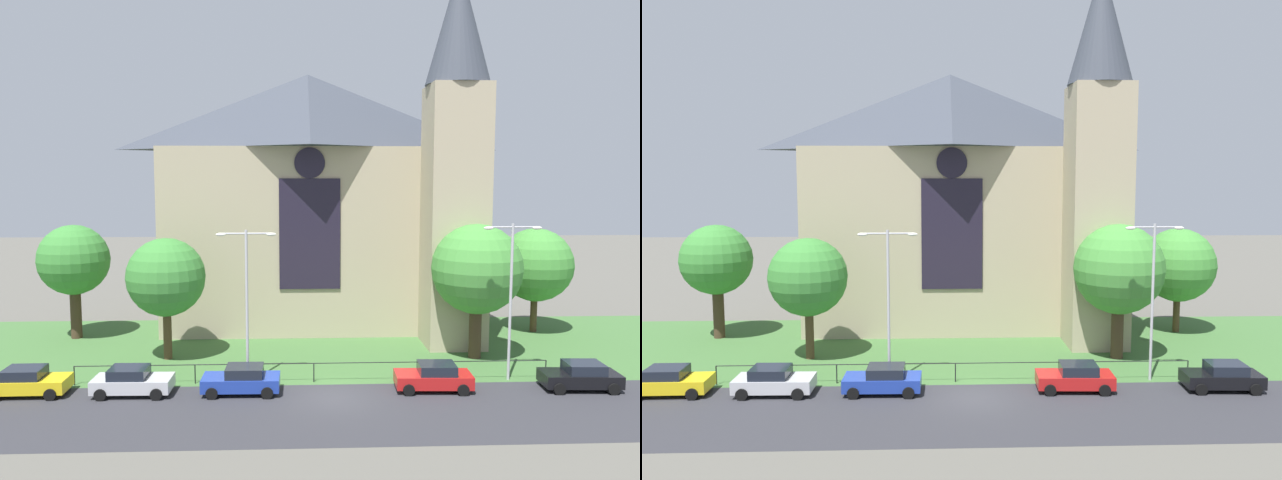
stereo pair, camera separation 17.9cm
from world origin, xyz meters
TOP-DOWN VIEW (x-y plane):
  - ground at (0.00, 10.00)m, footprint 160.00×160.00m
  - road_asphalt at (0.00, -2.00)m, footprint 120.00×8.00m
  - grass_verge at (0.00, 8.00)m, footprint 120.00×20.00m
  - church_building at (-0.20, 17.30)m, footprint 23.20×16.20m
  - iron_railing at (-0.97, 2.50)m, footprint 27.26×0.07m
  - tree_left_near at (-10.33, 7.35)m, footprint 5.05×5.05m
  - tree_right_near at (9.71, 6.76)m, footprint 5.83×5.83m
  - tree_left_far at (-18.15, 12.78)m, footprint 5.10×5.10m
  - tree_right_far at (16.24, 13.25)m, footprint 5.57×5.57m
  - streetlamp_near at (-4.76, 2.40)m, footprint 3.37×0.26m
  - streetlamp_far at (10.36, 2.40)m, footprint 3.37×0.26m
  - parked_car_yellow at (-16.51, 1.06)m, footprint 4.22×2.06m
  - parked_car_silver at (-10.89, 0.91)m, footprint 4.23×2.09m
  - parked_car_blue at (-4.95, 0.87)m, footprint 4.23×2.07m
  - parked_car_red at (5.64, 0.91)m, footprint 4.27×2.16m
  - parked_car_black at (13.84, 0.72)m, footprint 4.28×2.19m

SIDE VIEW (x-z plane):
  - ground at x=0.00m, z-range 0.00..0.00m
  - grass_verge at x=0.00m, z-range 0.00..0.01m
  - road_asphalt at x=0.00m, z-range 0.00..0.01m
  - parked_car_yellow at x=-16.51m, z-range -0.01..1.50m
  - parked_car_silver at x=-10.89m, z-range -0.01..1.50m
  - parked_car_blue at x=-4.95m, z-range -0.01..1.50m
  - parked_car_red at x=5.64m, z-range -0.01..1.50m
  - parked_car_black at x=13.84m, z-range -0.01..1.50m
  - iron_railing at x=-0.97m, z-range 0.40..1.52m
  - tree_right_far at x=16.24m, z-range 1.17..9.13m
  - tree_left_near at x=-10.33m, z-range 1.40..9.31m
  - streetlamp_near at x=-4.76m, z-range 1.15..9.97m
  - streetlamp_far at x=10.36m, z-range 1.16..10.30m
  - tree_left_far at x=-18.15m, z-range 1.56..9.92m
  - tree_right_near at x=9.71m, z-range 1.44..10.23m
  - church_building at x=-0.20m, z-range -2.73..23.27m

